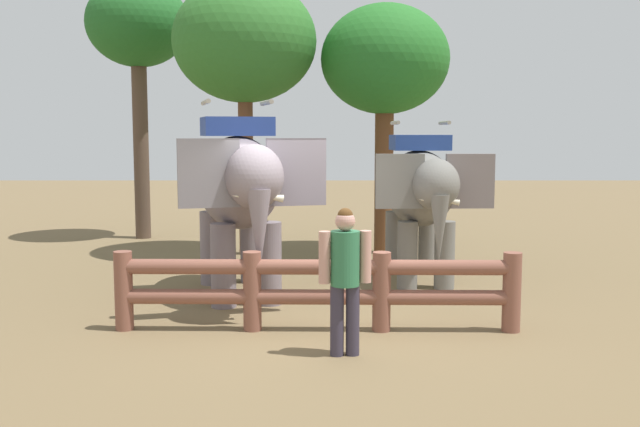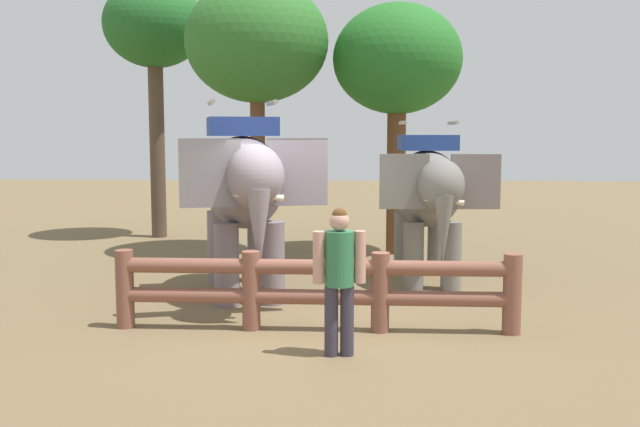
# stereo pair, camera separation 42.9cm
# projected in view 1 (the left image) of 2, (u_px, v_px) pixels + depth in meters

# --- Properties ---
(ground_plane) EXTENTS (60.00, 60.00, 0.00)m
(ground_plane) POSITION_uv_depth(u_px,v_px,m) (320.00, 326.00, 9.71)
(ground_plane) COLOR brown
(log_fence) EXTENTS (5.34, 0.33, 1.05)m
(log_fence) POSITION_uv_depth(u_px,v_px,m) (320.00, 286.00, 9.43)
(log_fence) COLOR brown
(log_fence) RESTS_ON ground
(elephant_near_left) EXTENTS (2.38, 3.72, 3.11)m
(elephant_near_left) POSITION_uv_depth(u_px,v_px,m) (243.00, 187.00, 11.28)
(elephant_near_left) COLOR slate
(elephant_near_left) RESTS_ON ground
(elephant_center) EXTENTS (1.86, 3.26, 2.80)m
(elephant_center) POSITION_uv_depth(u_px,v_px,m) (424.00, 192.00, 12.43)
(elephant_center) COLOR slate
(elephant_center) RESTS_ON ground
(tourist_woman_in_black) EXTENTS (0.61, 0.37, 1.74)m
(tourist_woman_in_black) POSITION_uv_depth(u_px,v_px,m) (348.00, 271.00, 8.33)
(tourist_woman_in_black) COLOR #352F3F
(tourist_woman_in_black) RESTS_ON ground
(tree_far_left) EXTENTS (2.46, 2.46, 6.27)m
(tree_far_left) POSITION_uv_depth(u_px,v_px,m) (141.00, 29.00, 17.33)
(tree_far_left) COLOR brown
(tree_far_left) RESTS_ON ground
(tree_back_center) EXTENTS (3.01, 3.01, 5.79)m
(tree_back_center) POSITION_uv_depth(u_px,v_px,m) (248.00, 43.00, 15.04)
(tree_back_center) COLOR brown
(tree_back_center) RESTS_ON ground
(tree_far_right) EXTENTS (2.73, 2.73, 5.31)m
(tree_far_right) POSITION_uv_depth(u_px,v_px,m) (388.00, 63.00, 15.23)
(tree_far_right) COLOR brown
(tree_far_right) RESTS_ON ground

